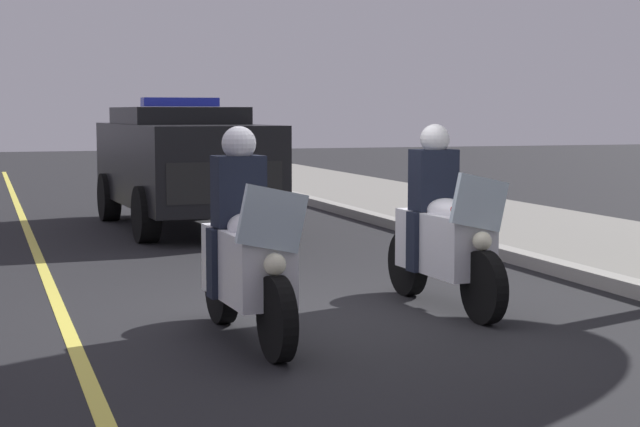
% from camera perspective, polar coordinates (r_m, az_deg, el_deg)
% --- Properties ---
extents(ground_plane, '(80.00, 80.00, 0.00)m').
position_cam_1_polar(ground_plane, '(9.08, 0.93, -5.94)').
color(ground_plane, black).
extents(lane_stripe_center, '(48.00, 0.12, 0.01)m').
position_cam_1_polar(lane_stripe_center, '(8.62, -13.75, -6.72)').
color(lane_stripe_center, '#E0D14C').
rests_on(lane_stripe_center, ground).
extents(police_motorcycle_lead_left, '(2.14, 0.59, 1.72)m').
position_cam_1_polar(police_motorcycle_lead_left, '(8.17, -4.15, -2.29)').
color(police_motorcycle_lead_left, black).
rests_on(police_motorcycle_lead_left, ground).
extents(police_motorcycle_lead_right, '(2.14, 0.59, 1.72)m').
position_cam_1_polar(police_motorcycle_lead_right, '(9.56, 6.87, -1.15)').
color(police_motorcycle_lead_right, black).
rests_on(police_motorcycle_lead_right, ground).
extents(police_suv, '(4.99, 2.26, 2.05)m').
position_cam_1_polar(police_suv, '(16.15, -7.70, 2.94)').
color(police_suv, black).
rests_on(police_suv, ground).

